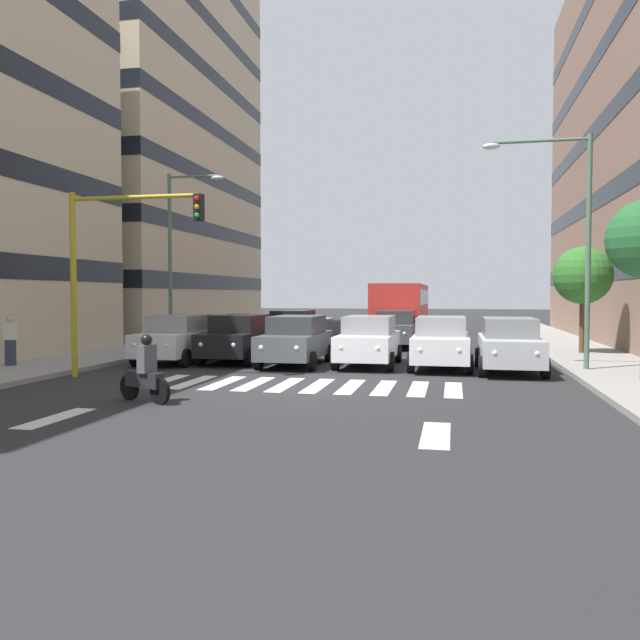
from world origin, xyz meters
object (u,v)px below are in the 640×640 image
object	(u,v)px
pedestrian_waiting	(10,340)
car_0	(509,344)
car_row2_0	(293,328)
street_lamp_right	(178,243)
car_5	(179,338)
motorcycle_with_rider	(145,374)
car_row2_1	(396,329)
street_tree_1	(583,276)
car_2	(369,340)
bus_behind_traffic	(402,305)
traffic_light_gantry	(109,253)
street_lamp_left	(570,225)
car_1	(441,342)
car_3	(296,340)
car_4	(239,338)

from	to	relation	value
pedestrian_waiting	car_0	bearing A→B (deg)	-170.08
car_row2_0	car_0	bearing A→B (deg)	139.62
car_row2_0	street_lamp_right	distance (m)	6.44
car_5	motorcycle_with_rider	size ratio (longest dim) A/B	2.80
car_row2_1	street_tree_1	world-z (taller)	street_tree_1
car_2	bus_behind_traffic	distance (m)	14.45
traffic_light_gantry	street_lamp_left	xyz separation A→B (m)	(-13.46, -3.90, 0.93)
car_0	car_1	world-z (taller)	same
car_3	street_lamp_right	world-z (taller)	street_lamp_right
traffic_light_gantry	street_lamp_left	world-z (taller)	street_lamp_left
car_3	car_2	bearing A→B (deg)	-171.36
car_3	bus_behind_traffic	size ratio (longest dim) A/B	0.42
car_5	street_lamp_left	world-z (taller)	street_lamp_left
street_lamp_left	street_tree_1	distance (m)	6.19
car_0	car_row2_1	size ratio (longest dim) A/B	1.00
car_1	car_row2_0	world-z (taller)	same
motorcycle_with_rider	street_lamp_left	bearing A→B (deg)	-143.69
car_4	street_lamp_left	size ratio (longest dim) A/B	0.61
motorcycle_with_rider	street_tree_1	size ratio (longest dim) A/B	0.38
car_0	car_3	world-z (taller)	same
car_4	car_row2_0	xyz separation A→B (m)	(-0.36, -6.53, 0.00)
car_4	car_5	size ratio (longest dim) A/B	1.00
bus_behind_traffic	street_lamp_left	size ratio (longest dim) A/B	1.45
car_2	motorcycle_with_rider	xyz separation A→B (m)	(4.06, 8.45, -0.24)
traffic_light_gantry	car_row2_0	bearing A→B (deg)	-102.77
car_row2_0	street_tree_1	world-z (taller)	street_tree_1
car_5	street_lamp_right	world-z (taller)	street_lamp_right
car_0	car_row2_1	xyz separation A→B (m)	(4.37, -8.51, 0.00)
car_5	street_tree_1	distance (m)	15.86
car_0	street_lamp_right	distance (m)	14.89
bus_behind_traffic	motorcycle_with_rider	world-z (taller)	bus_behind_traffic
car_1	car_4	distance (m)	7.30
car_0	car_2	size ratio (longest dim) A/B	1.00
car_2	street_tree_1	xyz separation A→B (m)	(-7.85, -5.05, 2.33)
car_5	car_4	bearing A→B (deg)	-163.36
car_0	car_row2_0	world-z (taller)	same
car_2	car_row2_0	distance (m)	8.20
car_5	car_row2_1	xyz separation A→B (m)	(-7.14, -7.96, 0.00)
traffic_light_gantry	street_tree_1	world-z (taller)	traffic_light_gantry
car_4	street_tree_1	distance (m)	13.72
bus_behind_traffic	car_row2_0	bearing A→B (deg)	59.41
traffic_light_gantry	car_1	bearing A→B (deg)	-155.00
car_4	street_lamp_left	xyz separation A→B (m)	(-11.20, 1.13, 3.74)
car_1	street_lamp_right	xyz separation A→B (m)	(11.36, -4.41, 3.81)
car_row2_0	street_lamp_left	world-z (taller)	street_lamp_left
car_row2_0	car_1	bearing A→B (deg)	134.19
car_row2_1	car_0	bearing A→B (deg)	117.15
car_5	car_row2_0	distance (m)	7.56
car_5	motorcycle_with_rider	xyz separation A→B (m)	(-2.85, 8.18, -0.24)
pedestrian_waiting	bus_behind_traffic	bearing A→B (deg)	-122.05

